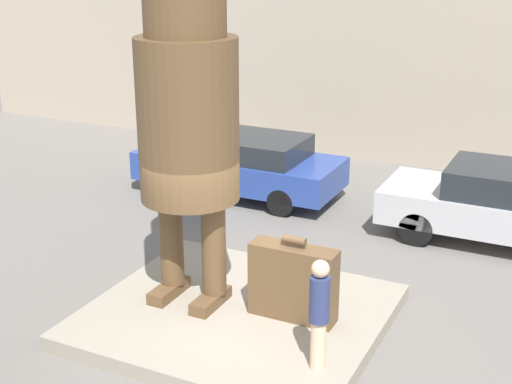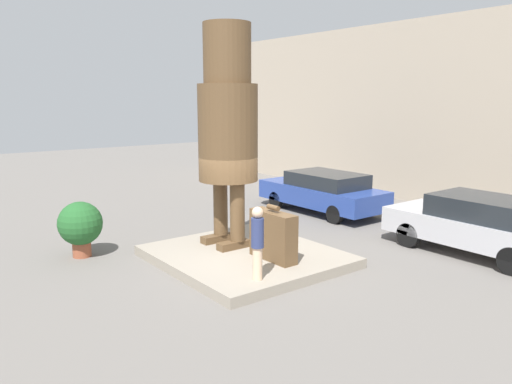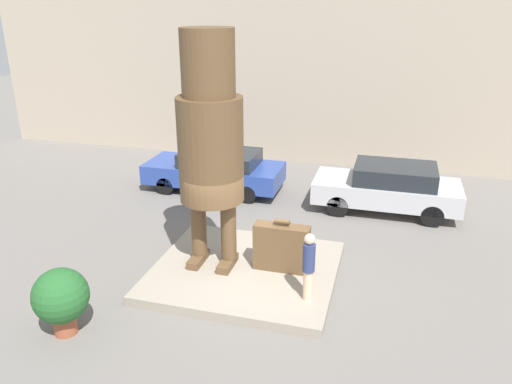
{
  "view_description": "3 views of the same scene",
  "coord_description": "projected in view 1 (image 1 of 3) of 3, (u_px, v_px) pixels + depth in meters",
  "views": [
    {
      "loc": [
        4.52,
        -8.56,
        5.52
      ],
      "look_at": [
        0.33,
        -0.01,
        2.19
      ],
      "focal_mm": 50.0,
      "sensor_mm": 36.0,
      "label": 1
    },
    {
      "loc": [
        9.47,
        -6.97,
        3.95
      ],
      "look_at": [
        0.34,
        0.05,
        1.78
      ],
      "focal_mm": 35.0,
      "sensor_mm": 36.0,
      "label": 2
    },
    {
      "loc": [
        3.09,
        -10.07,
        6.27
      ],
      "look_at": [
        0.32,
        -0.17,
        2.28
      ],
      "focal_mm": 35.0,
      "sensor_mm": 36.0,
      "label": 3
    }
  ],
  "objects": [
    {
      "name": "ground_plane",
      "position": [
        237.0,
        323.0,
        10.96
      ],
      "size": [
        60.0,
        60.0,
        0.0
      ],
      "primitive_type": "plane",
      "color": "slate"
    },
    {
      "name": "giant_suitcase",
      "position": [
        293.0,
        282.0,
        10.47
      ],
      "size": [
        1.31,
        0.39,
        1.3
      ],
      "color": "brown",
      "rests_on": "pedestal"
    },
    {
      "name": "building_backdrop",
      "position": [
        411.0,
        32.0,
        17.95
      ],
      "size": [
        28.0,
        0.6,
        6.82
      ],
      "color": "tan",
      "rests_on": "ground_plane"
    },
    {
      "name": "pedestal",
      "position": [
        237.0,
        316.0,
        10.92
      ],
      "size": [
        4.32,
        3.91,
        0.24
      ],
      "color": "gray",
      "rests_on": "ground_plane"
    },
    {
      "name": "statue_figure",
      "position": [
        187.0,
        97.0,
        10.19
      ],
      "size": [
        1.48,
        1.48,
        5.49
      ],
      "color": "brown",
      "rests_on": "pedestal"
    },
    {
      "name": "parked_car_blue",
      "position": [
        241.0,
        163.0,
        16.32
      ],
      "size": [
        4.71,
        1.9,
        1.42
      ],
      "rotation": [
        0.0,
        0.0,
        3.14
      ],
      "color": "#284293",
      "rests_on": "ground_plane"
    },
    {
      "name": "parked_car_silver",
      "position": [
        504.0,
        203.0,
        13.64
      ],
      "size": [
        4.45,
        1.87,
        1.52
      ],
      "rotation": [
        0.0,
        0.0,
        3.14
      ],
      "color": "#B7B7BC",
      "rests_on": "ground_plane"
    },
    {
      "name": "tourist",
      "position": [
        319.0,
        310.0,
        9.1
      ],
      "size": [
        0.26,
        0.26,
        1.55
      ],
      "color": "beige",
      "rests_on": "pedestal"
    }
  ]
}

